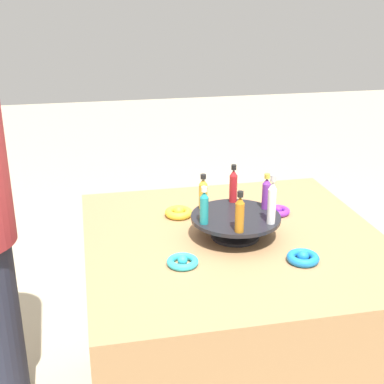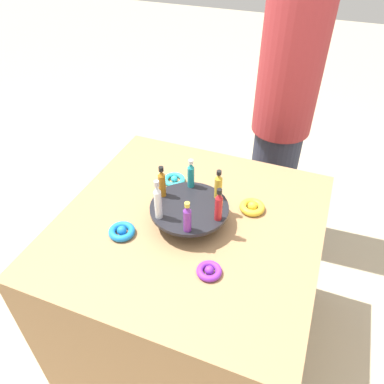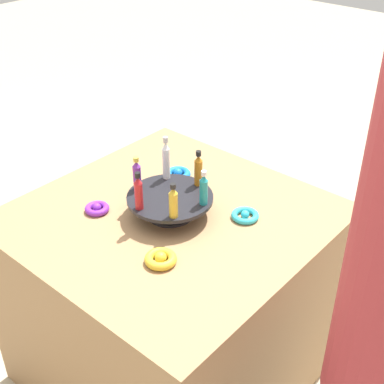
{
  "view_description": "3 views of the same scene",
  "coord_description": "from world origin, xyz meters",
  "views": [
    {
      "loc": [
        1.47,
        -0.45,
        1.49
      ],
      "look_at": [
        -0.03,
        -0.13,
        0.9
      ],
      "focal_mm": 50.0,
      "sensor_mm": 36.0,
      "label": 1
    },
    {
      "loc": [
        -0.37,
        0.92,
        1.7
      ],
      "look_at": [
        -0.0,
        -0.02,
        0.88
      ],
      "focal_mm": 35.0,
      "sensor_mm": 36.0,
      "label": 2
    },
    {
      "loc": [
        -1.05,
        -1.0,
        1.76
      ],
      "look_at": [
        -0.02,
        -0.12,
        0.9
      ],
      "focal_mm": 50.0,
      "sensor_mm": 36.0,
      "label": 3
    }
  ],
  "objects": [
    {
      "name": "ground_plane",
      "position": [
        0.0,
        0.0,
        0.0
      ],
      "size": [
        12.0,
        12.0,
        0.0
      ],
      "primitive_type": "plane",
      "color": "tan"
    },
    {
      "name": "party_table",
      "position": [
        0.0,
        0.0,
        0.38
      ],
      "size": [
        0.94,
        0.94,
        0.75
      ],
      "color": "#9E754C",
      "rests_on": "ground_plane"
    },
    {
      "name": "display_stand",
      "position": [
        0.0,
        0.0,
        0.8
      ],
      "size": [
        0.28,
        0.28,
        0.07
      ],
      "color": "black",
      "rests_on": "party_table"
    },
    {
      "name": "bottle_clear",
      "position": [
        0.08,
        0.09,
        0.89
      ],
      "size": [
        0.03,
        0.03,
        0.15
      ],
      "color": "silver",
      "rests_on": "display_stand"
    },
    {
      "name": "bottle_purple",
      "position": [
        -0.04,
        0.11,
        0.88
      ],
      "size": [
        0.03,
        0.03,
        0.12
      ],
      "color": "#702D93",
      "rests_on": "display_stand"
    },
    {
      "name": "bottle_red",
      "position": [
        -0.11,
        0.02,
        0.88
      ],
      "size": [
        0.03,
        0.03,
        0.13
      ],
      "color": "#B21E23",
      "rests_on": "display_stand"
    },
    {
      "name": "bottle_gold",
      "position": [
        -0.08,
        -0.09,
        0.88
      ],
      "size": [
        0.03,
        0.03,
        0.12
      ],
      "color": "gold",
      "rests_on": "display_stand"
    },
    {
      "name": "bottle_teal",
      "position": [
        0.04,
        -0.11,
        0.88
      ],
      "size": [
        0.03,
        0.03,
        0.12
      ],
      "color": "teal",
      "rests_on": "display_stand"
    },
    {
      "name": "bottle_amber",
      "position": [
        0.11,
        -0.02,
        0.88
      ],
      "size": [
        0.03,
        0.03,
        0.13
      ],
      "color": "#AD6B19",
      "rests_on": "display_stand"
    },
    {
      "name": "ribbon_bow_blue",
      "position": [
        0.2,
        0.15,
        0.76
      ],
      "size": [
        0.09,
        0.09,
        0.03
      ],
      "color": "blue",
      "rests_on": "party_table"
    },
    {
      "name": "ribbon_bow_purple",
      "position": [
        -0.15,
        0.2,
        0.76
      ],
      "size": [
        0.08,
        0.08,
        0.03
      ],
      "color": "purple",
      "rests_on": "party_table"
    },
    {
      "name": "ribbon_bow_gold",
      "position": [
        -0.2,
        -0.15,
        0.76
      ],
      "size": [
        0.1,
        0.1,
        0.04
      ],
      "color": "gold",
      "rests_on": "party_table"
    },
    {
      "name": "ribbon_bow_teal",
      "position": [
        0.15,
        -0.2,
        0.76
      ],
      "size": [
        0.09,
        0.09,
        0.03
      ],
      "color": "#2DB7CC",
      "rests_on": "party_table"
    },
    {
      "name": "person_figure",
      "position": [
        -0.18,
        -0.83,
        0.88
      ],
      "size": [
        0.3,
        0.3,
        1.74
      ],
      "rotation": [
        0.0,
        0.0,
        1.36
      ],
      "color": "#282D42",
      "rests_on": "ground_plane"
    }
  ]
}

